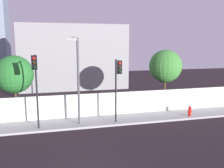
{
  "coord_description": "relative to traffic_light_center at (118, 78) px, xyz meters",
  "views": [
    {
      "loc": [
        -0.96,
        -8.9,
        5.88
      ],
      "look_at": [
        2.95,
        6.5,
        3.18
      ],
      "focal_mm": 38.61,
      "sensor_mm": 36.0,
      "label": 1
    }
  ],
  "objects": [
    {
      "name": "traffic_light_right",
      "position": [
        -5.42,
        0.18,
        0.25
      ],
      "size": [
        0.34,
        1.09,
        4.99
      ],
      "color": "black",
      "rests_on": "sidewalk"
    },
    {
      "name": "sidewalk",
      "position": [
        -3.47,
        1.27,
        -3.44
      ],
      "size": [
        36.0,
        2.4,
        0.15
      ],
      "primitive_type": "cube",
      "color": "#A5A5A5",
      "rests_on": "ground"
    },
    {
      "name": "fire_hydrant",
      "position": [
        6.12,
        0.57,
        -2.93
      ],
      "size": [
        0.44,
        0.26,
        0.81
      ],
      "color": "red",
      "rests_on": "sidewalk"
    },
    {
      "name": "roadside_tree_leftmost",
      "position": [
        -7.19,
        3.76,
        -0.0
      ],
      "size": [
        2.92,
        2.92,
        4.97
      ],
      "color": "brown",
      "rests_on": "ground"
    },
    {
      "name": "perimeter_wall",
      "position": [
        -3.47,
        2.56,
        -2.46
      ],
      "size": [
        36.0,
        0.18,
        1.8
      ],
      "primitive_type": "cube",
      "color": "silver",
      "rests_on": "sidewalk"
    },
    {
      "name": "traffic_light_center",
      "position": [
        0.0,
        0.0,
        0.0
      ],
      "size": [
        0.35,
        1.39,
        4.6
      ],
      "color": "black",
      "rests_on": "sidewalk"
    },
    {
      "name": "roadside_tree_midleft",
      "position": [
        5.47,
        3.76,
        0.33
      ],
      "size": [
        2.91,
        2.91,
        5.3
      ],
      "color": "brown",
      "rests_on": "ground"
    },
    {
      "name": "low_building_distant",
      "position": [
        -1.5,
        16.56,
        0.59
      ],
      "size": [
        13.52,
        6.0,
        8.19
      ],
      "primitive_type": "cube",
      "color": "gray",
      "rests_on": "ground"
    },
    {
      "name": "street_lamp_curbside",
      "position": [
        -2.71,
        0.47,
        0.35
      ],
      "size": [
        0.95,
        2.35,
        6.11
      ],
      "color": "#4C4C51",
      "rests_on": "sidewalk"
    }
  ]
}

